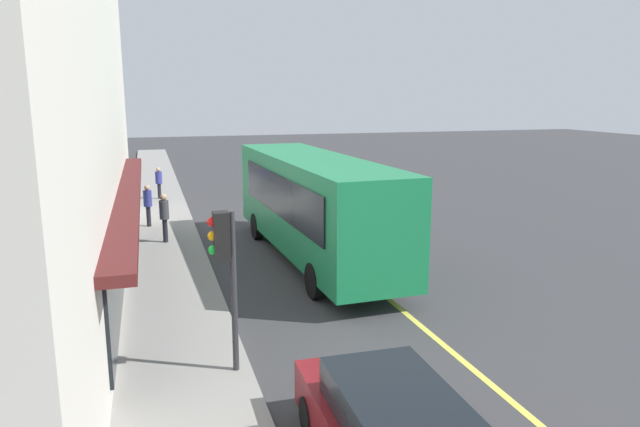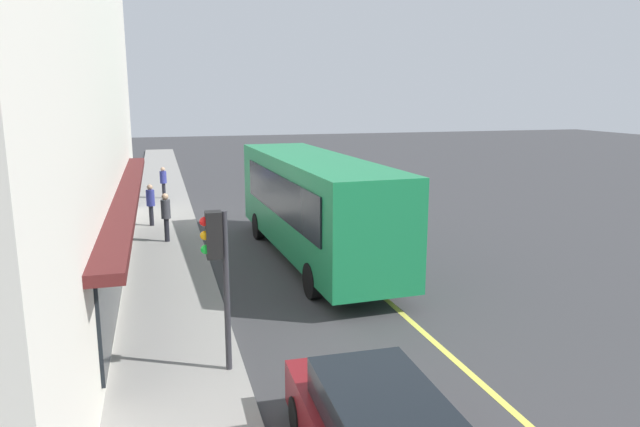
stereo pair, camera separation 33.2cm
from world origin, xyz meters
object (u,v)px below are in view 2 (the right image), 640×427
object	(u,v)px
traffic_light	(217,254)
pedestrian_by_curb	(163,180)
pedestrian_mid_block	(151,201)
pedestrian_waiting	(166,213)
bus	(313,202)

from	to	relation	value
traffic_light	pedestrian_by_curb	size ratio (longest dim) A/B	1.95
traffic_light	pedestrian_mid_block	distance (m)	13.85
traffic_light	pedestrian_mid_block	size ratio (longest dim) A/B	1.85
pedestrian_waiting	pedestrian_by_curb	bearing A→B (deg)	-0.19
bus	pedestrian_mid_block	size ratio (longest dim) A/B	6.48
bus	pedestrian_waiting	size ratio (longest dim) A/B	6.21
pedestrian_mid_block	pedestrian_by_curb	size ratio (longest dim) A/B	1.06
traffic_light	pedestrian_by_curb	xyz separation A→B (m)	(20.31, 0.78, -1.40)
bus	pedestrian_by_curb	world-z (taller)	bus
bus	traffic_light	world-z (taller)	bus
pedestrian_mid_block	pedestrian_waiting	size ratio (longest dim) A/B	0.96
bus	pedestrian_mid_block	world-z (taller)	bus
pedestrian_by_curb	pedestrian_waiting	distance (m)	9.51
traffic_light	pedestrian_waiting	world-z (taller)	traffic_light
pedestrian_by_curb	pedestrian_waiting	size ratio (longest dim) A/B	0.91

